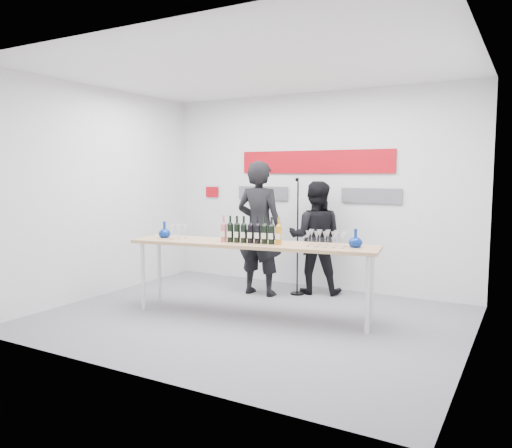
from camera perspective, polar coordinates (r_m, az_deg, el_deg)
name	(u,v)px	position (r m, az deg, el deg)	size (l,w,h in m)	color
ground	(250,318)	(6.26, -0.65, -10.71)	(5.00, 5.00, 0.00)	slate
back_wall	(315,191)	(7.80, 6.71, 3.75)	(5.00, 0.04, 3.00)	silver
signage	(311,171)	(7.79, 6.27, 6.01)	(3.38, 0.02, 0.79)	#A80710
tasting_table	(252,248)	(6.17, -0.46, -2.78)	(3.16, 1.12, 0.93)	tan
wine_bottles	(251,230)	(6.10, -0.62, -0.65)	(0.80, 0.20, 0.33)	#CC5966
decanter_left	(164,229)	(6.73, -10.42, -0.62)	(0.16, 0.16, 0.21)	navy
decanter_right	(356,238)	(5.88, 11.31, -1.58)	(0.16, 0.16, 0.21)	navy
glasses_left	(179,232)	(6.57, -8.83, -0.88)	(0.19, 0.24, 0.18)	silver
glasses_right	(327,239)	(5.89, 8.07, -1.66)	(0.48, 0.29, 0.18)	silver
presenter_left	(260,228)	(7.26, 0.40, -0.50)	(0.71, 0.47, 1.96)	black
presenter_right	(315,238)	(7.42, 6.79, -1.55)	(0.81, 0.63, 1.66)	black
mic_stand	(297,259)	(7.34, 4.74, -4.04)	(0.20, 0.20, 1.71)	black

